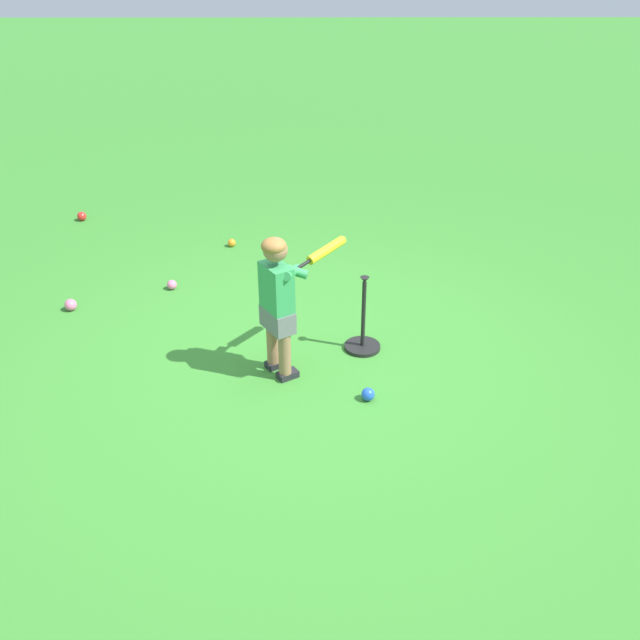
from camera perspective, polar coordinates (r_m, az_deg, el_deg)
ground_plane at (r=5.40m, az=-0.95°, el=-3.17°), size 40.00×40.00×0.00m
child_batter at (r=4.94m, az=-3.21°, el=2.12°), size 0.62×0.63×1.08m
play_ball_behind_batter at (r=7.29m, az=-7.12°, el=6.18°), size 0.08×0.08×0.08m
play_ball_center_lawn at (r=8.30m, az=-18.61°, el=7.92°), size 0.10×0.10×0.10m
play_ball_by_bucket at (r=6.40m, az=-19.42°, el=1.16°), size 0.10×0.10×0.10m
play_ball_midfield at (r=6.52m, az=-11.82°, el=2.79°), size 0.09×0.09×0.09m
play_ball_far_left at (r=4.96m, az=3.88°, el=-5.98°), size 0.09×0.09×0.09m
batting_tee at (r=5.49m, az=3.45°, el=-1.36°), size 0.28×0.28×0.62m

